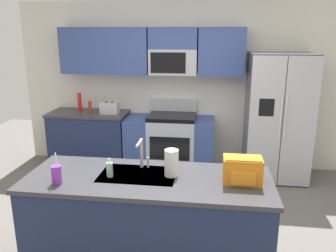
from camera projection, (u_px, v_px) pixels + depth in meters
The scene contains 14 objects.
ground_plane at pixel (162, 232), 3.78m from camera, with size 9.00×9.00×0.00m, color #66605B.
kitchen_wall_unit at pixel (172, 75), 5.40m from camera, with size 5.20×0.43×2.60m.
back_counter at pixel (90, 139), 5.56m from camera, with size 1.23×0.63×0.90m.
range_oven at pixel (170, 143), 5.40m from camera, with size 1.36×0.61×1.10m.
refrigerator at pixel (278, 117), 5.00m from camera, with size 0.90×0.76×1.85m.
island_counter at pixel (149, 222), 3.13m from camera, with size 2.16×0.83×0.90m.
toaster at pixel (110, 108), 5.33m from camera, with size 0.28×0.16×0.18m.
pepper_mill at pixel (90, 107), 5.42m from camera, with size 0.05×0.05×0.18m, color #B2332D.
bottle_red at pixel (80, 102), 5.47m from camera, with size 0.06×0.06×0.30m, color red.
sink_faucet at pixel (141, 151), 3.16m from camera, with size 0.09×0.21×0.28m.
drink_cup_purple at pixel (56, 175), 2.86m from camera, with size 0.08×0.08×0.28m.
soap_dispenser at pixel (110, 169), 3.00m from camera, with size 0.06×0.06×0.17m.
paper_towel_roll at pixel (171, 163), 3.01m from camera, with size 0.12×0.12×0.24m, color white.
backpack at pixel (242, 170), 2.87m from camera, with size 0.32×0.22×0.23m.
Camera 1 is at (0.51, -3.30, 2.13)m, focal length 36.69 mm.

